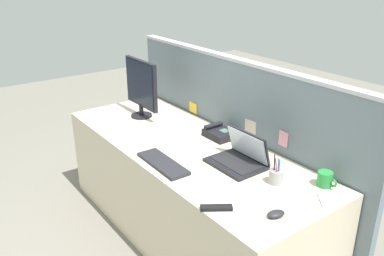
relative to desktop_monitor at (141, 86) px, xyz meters
The scene contains 12 objects.
ground_plane 1.22m from the desktop_monitor, ahead, with size 10.00×10.00×0.00m, color slate.
desk 0.94m from the desktop_monitor, ahead, with size 2.24×0.83×0.74m, color beige.
cubicle_divider 0.88m from the desktop_monitor, 30.57° to the left, with size 2.42×0.08×1.30m.
desktop_monitor is the anchor object (origin of this frame).
laptop 1.15m from the desktop_monitor, ahead, with size 0.35×0.27×0.22m.
desk_phone 0.79m from the desktop_monitor, 18.35° to the left, with size 0.21×0.17×0.09m.
keyboard_main 0.95m from the desktop_monitor, 21.80° to the right, with size 0.43×0.14×0.02m, color #232328.
computer_mouse_right_hand 1.69m from the desktop_monitor, ahead, with size 0.06×0.10×0.03m, color #232328.
pen_cup 1.45m from the desktop_monitor, ahead, with size 0.08×0.08×0.18m.
cell_phone_silver_slab 1.75m from the desktop_monitor, ahead, with size 0.06×0.15×0.01m, color #B7BAC1.
tv_remote 1.51m from the desktop_monitor, 15.00° to the right, with size 0.04×0.17×0.02m, color black.
coffee_mug 1.66m from the desktop_monitor, ahead, with size 0.12×0.09×0.09m.
Camera 1 is at (2.12, -1.51, 1.94)m, focal length 37.92 mm.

